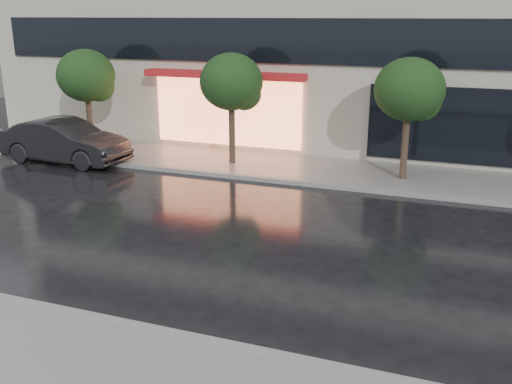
% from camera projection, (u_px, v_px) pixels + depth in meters
% --- Properties ---
extents(ground, '(120.00, 120.00, 0.00)m').
position_uv_depth(ground, '(176.00, 308.00, 10.65)').
color(ground, black).
rests_on(ground, ground).
extents(sidewalk_far, '(60.00, 3.50, 0.12)m').
position_uv_depth(sidewalk_far, '(315.00, 170.00, 19.81)').
color(sidewalk_far, slate).
rests_on(sidewalk_far, ground).
extents(curb_near, '(60.00, 0.25, 0.14)m').
position_uv_depth(curb_near, '(148.00, 331.00, 9.73)').
color(curb_near, gray).
rests_on(curb_near, ground).
extents(curb_far, '(60.00, 0.25, 0.14)m').
position_uv_depth(curb_far, '(301.00, 183.00, 18.24)').
color(curb_far, gray).
rests_on(curb_far, ground).
extents(tree_far_west, '(2.20, 2.20, 3.99)m').
position_uv_depth(tree_far_west, '(88.00, 78.00, 21.70)').
color(tree_far_west, '#33261C').
rests_on(tree_far_west, ground).
extents(tree_mid_west, '(2.20, 2.20, 3.99)m').
position_uv_depth(tree_mid_west, '(233.00, 84.00, 19.72)').
color(tree_mid_west, '#33261C').
rests_on(tree_mid_west, ground).
extents(tree_mid_east, '(2.20, 2.20, 3.99)m').
position_uv_depth(tree_mid_east, '(411.00, 92.00, 17.74)').
color(tree_mid_east, '#33261C').
rests_on(tree_mid_east, ground).
extents(parked_car, '(4.93, 1.93, 1.60)m').
position_uv_depth(parked_car, '(65.00, 141.00, 20.78)').
color(parked_car, black).
rests_on(parked_car, ground).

